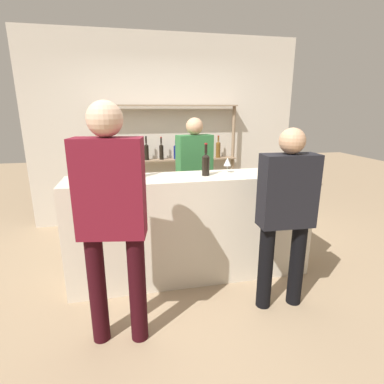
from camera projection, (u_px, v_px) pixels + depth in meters
ground_plane at (192, 274)px, 3.26m from camera, size 16.00×16.00×0.00m
bar_counter at (192, 228)px, 3.11m from camera, size 2.47×0.51×1.10m
back_wall at (167, 132)px, 4.63m from camera, size 4.07×0.12×2.80m
back_shelf at (169, 147)px, 4.52m from camera, size 2.10×0.18×1.80m
counter_bottle_0 at (139, 163)px, 2.89m from camera, size 0.07×0.07×0.36m
counter_bottle_1 at (87, 168)px, 2.69m from camera, size 0.08×0.08×0.34m
counter_bottle_2 at (206, 163)px, 2.96m from camera, size 0.08×0.08×0.32m
wine_glass at (227, 162)px, 3.09m from camera, size 0.08×0.08×0.16m
ice_bucket at (283, 163)px, 3.14m from camera, size 0.22×0.22×0.19m
customer_left at (112, 211)px, 2.08m from camera, size 0.49×0.28×1.80m
customer_right at (286, 208)px, 2.53m from camera, size 0.47×0.23×1.60m
server_behind_counter at (194, 171)px, 3.89m from camera, size 0.48×0.28×1.64m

